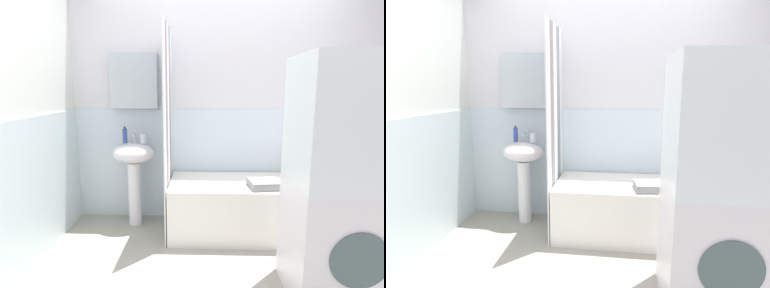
% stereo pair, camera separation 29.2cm
% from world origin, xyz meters
% --- Properties ---
extents(wall_back_tiled, '(3.60, 0.18, 2.40)m').
position_xyz_m(wall_back_tiled, '(-0.05, 1.26, 1.14)').
color(wall_back_tiled, silver).
rests_on(wall_back_tiled, ground_plane).
extents(wall_left_tiled, '(0.07, 1.81, 2.40)m').
position_xyz_m(wall_left_tiled, '(-1.57, 0.34, 1.12)').
color(wall_left_tiled, silver).
rests_on(wall_left_tiled, ground_plane).
extents(sink, '(0.44, 0.34, 0.86)m').
position_xyz_m(sink, '(-0.88, 1.03, 0.63)').
color(sink, white).
rests_on(sink, ground_plane).
extents(faucet, '(0.03, 0.12, 0.12)m').
position_xyz_m(faucet, '(-0.88, 1.11, 0.92)').
color(faucet, silver).
rests_on(faucet, sink).
extents(soap_dispenser, '(0.05, 0.05, 0.17)m').
position_xyz_m(soap_dispenser, '(-0.97, 1.08, 0.94)').
color(soap_dispenser, '#354AA2').
rests_on(soap_dispenser, sink).
extents(toothbrush_cup, '(0.07, 0.07, 0.09)m').
position_xyz_m(toothbrush_cup, '(-0.78, 1.07, 0.91)').
color(toothbrush_cup, silver).
rests_on(toothbrush_cup, sink).
extents(bathtub, '(1.56, 0.71, 0.52)m').
position_xyz_m(bathtub, '(0.30, 0.87, 0.26)').
color(bathtub, white).
rests_on(bathtub, ground_plane).
extents(shower_curtain, '(0.01, 0.71, 2.00)m').
position_xyz_m(shower_curtain, '(-0.50, 0.87, 1.00)').
color(shower_curtain, white).
rests_on(shower_curtain, ground_plane).
extents(conditioner_bottle, '(0.06, 0.06, 0.24)m').
position_xyz_m(conditioner_bottle, '(0.98, 1.16, 0.64)').
color(conditioner_bottle, '#BE4D65').
rests_on(conditioner_bottle, bathtub).
extents(shampoo_bottle, '(0.05, 0.05, 0.19)m').
position_xyz_m(shampoo_bottle, '(0.86, 1.12, 0.61)').
color(shampoo_bottle, '#3053A4').
rests_on(shampoo_bottle, bathtub).
extents(body_wash_bottle, '(0.05, 0.05, 0.17)m').
position_xyz_m(body_wash_bottle, '(0.75, 1.13, 0.60)').
color(body_wash_bottle, gold).
rests_on(body_wash_bottle, bathtub).
extents(towel_folded, '(0.32, 0.28, 0.07)m').
position_xyz_m(towel_folded, '(0.41, 0.69, 0.56)').
color(towel_folded, gray).
rests_on(towel_folded, bathtub).
extents(washer_dryer_stack, '(0.64, 0.64, 1.64)m').
position_xyz_m(washer_dryer_stack, '(0.74, -0.09, 0.82)').
color(washer_dryer_stack, white).
rests_on(washer_dryer_stack, ground_plane).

